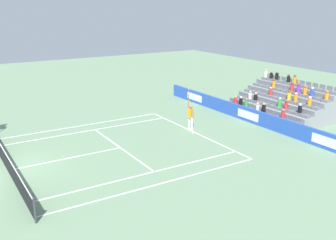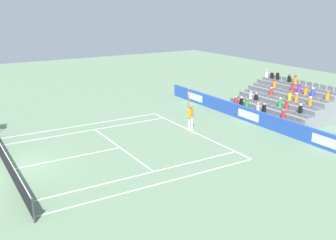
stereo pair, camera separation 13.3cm
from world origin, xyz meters
name	(u,v)px [view 2 (the right image)]	position (x,y,z in m)	size (l,w,h in m)	color
ground_plane	(8,170)	(0.00, 0.00, 0.00)	(80.00, 80.00, 0.00)	gray
line_baseline	(195,133)	(0.00, -11.89, 0.00)	(10.97, 0.10, 0.01)	white
line_service	(120,148)	(0.00, -6.40, 0.00)	(8.23, 0.10, 0.01)	white
line_centre_service	(68,158)	(0.00, -3.20, 0.00)	(0.10, 6.40, 0.01)	white
line_singles_sideline_left	(89,131)	(4.12, -5.95, 0.00)	(0.10, 11.89, 0.01)	white
line_singles_sideline_right	(146,174)	(-4.12, -5.95, 0.00)	(0.10, 11.89, 0.01)	white
line_doubles_sideline_left	(82,125)	(5.49, -5.95, 0.00)	(0.10, 11.89, 0.01)	white
line_doubles_sideline_right	(159,184)	(-5.49, -5.95, 0.00)	(0.10, 11.89, 0.01)	white
line_centre_mark	(194,133)	(0.00, -11.79, 0.00)	(0.10, 0.20, 0.01)	white
sponsor_barrier	(249,115)	(0.00, -16.72, 0.51)	(20.20, 0.22, 1.03)	blue
tennis_net	(6,161)	(0.00, 0.00, 0.49)	(11.97, 0.10, 1.07)	#33383D
tennis_player	(191,116)	(0.64, -11.96, 0.99)	(0.54, 0.41, 2.85)	white
stadium_stand	(284,105)	(0.00, -20.28, 0.83)	(7.44, 4.75, 3.01)	gray
loose_tennis_ball	(63,156)	(0.33, -3.00, 0.03)	(0.07, 0.07, 0.07)	#D1E533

